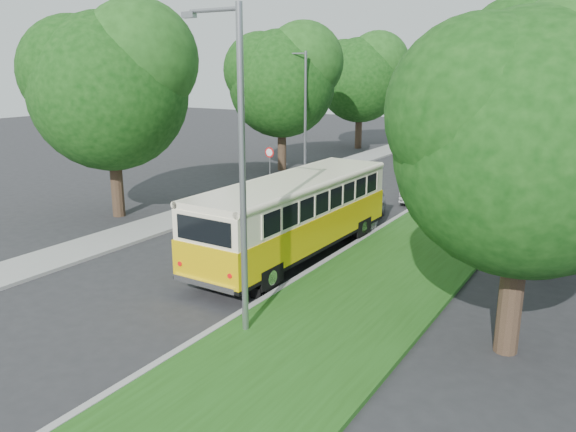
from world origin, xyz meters
The scene contains 13 objects.
ground centered at (0.00, 0.00, 0.00)m, with size 120.00×120.00×0.00m, color #272729.
curb centered at (3.60, 5.00, 0.07)m, with size 0.20×70.00×0.15m, color gray.
grass_verge centered at (5.95, 5.00, 0.07)m, with size 4.50×70.00×0.13m, color #204C14.
sidewalk centered at (-4.80, 5.00, 0.06)m, with size 2.20×70.00×0.12m, color gray.
treeline centered at (3.15, 17.99, 5.93)m, with size 24.27×41.91×9.46m.
lamppost_near centered at (4.21, -2.50, 4.37)m, with size 1.71×0.16×8.00m.
lamppost_far centered at (-4.70, 16.00, 4.12)m, with size 1.71×0.16×7.50m.
warning_sign centered at (-4.50, 11.98, 1.71)m, with size 0.56×0.10×2.50m.
vintage_bus centered at (2.31, 3.27, 1.46)m, with size 2.53×9.84×2.92m, color yellow, non-canonical shape.
car_silver centered at (2.29, 9.13, 0.73)m, with size 1.73×4.31×1.47m, color #AAAAAE.
car_white centered at (3.00, 14.39, 0.69)m, with size 1.46×4.19×1.38m, color silver.
car_blue centered at (2.05, 22.22, 0.76)m, with size 2.13×5.24×1.52m, color navy.
car_grey centered at (2.17, 24.25, 0.61)m, with size 2.03×4.41×1.23m, color #5B5F62.
Camera 1 is at (12.09, -13.11, 6.60)m, focal length 35.00 mm.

